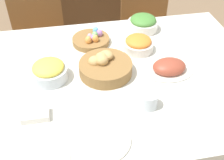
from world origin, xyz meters
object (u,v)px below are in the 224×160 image
object	(u,v)px
egg_basket	(92,40)
chair_far_right	(148,26)
chair_far_left	(40,36)
knife	(136,135)
bread_basket	(105,66)
drinking_cup	(149,100)
pineapple_bowl	(49,71)
green_salad_bowl	(143,23)
butter_dish	(35,115)
carrot_bowl	(138,44)
ham_platter	(169,68)
dinner_plate	(103,140)
fork	(68,145)
spoon	(143,134)

from	to	relation	value
egg_basket	chair_far_right	bearing A→B (deg)	45.96
chair_far_left	knife	bearing A→B (deg)	-73.43
bread_basket	egg_basket	distance (m)	0.30
drinking_cup	pineapple_bowl	bearing A→B (deg)	147.21
chair_far_right	green_salad_bowl	size ratio (longest dim) A/B	5.04
bread_basket	butter_dish	distance (m)	0.45
chair_far_left	egg_basket	xyz separation A→B (m)	(0.36, -0.56, 0.28)
carrot_bowl	knife	world-z (taller)	carrot_bowl
ham_platter	green_salad_bowl	size ratio (longest dim) A/B	1.41
dinner_plate	drinking_cup	xyz separation A→B (m)	(0.24, 0.16, 0.03)
dinner_plate	drinking_cup	bearing A→B (deg)	32.87
carrot_bowl	ham_platter	bearing A→B (deg)	-63.99
chair_far_left	butter_dish	world-z (taller)	chair_far_left
green_salad_bowl	drinking_cup	bearing A→B (deg)	-103.10
green_salad_bowl	knife	bearing A→B (deg)	-107.10
chair_far_left	pineapple_bowl	size ratio (longest dim) A/B	5.17
bread_basket	ham_platter	xyz separation A→B (m)	(0.34, -0.05, -0.02)
chair_far_left	fork	size ratio (longest dim) A/B	6.10
bread_basket	fork	distance (m)	0.50
egg_basket	carrot_bowl	size ratio (longest dim) A/B	1.27
chair_far_right	butter_dish	distance (m)	1.45
chair_far_left	fork	world-z (taller)	chair_far_left
dinner_plate	chair_far_left	bearing A→B (deg)	103.48
chair_far_right	egg_basket	size ratio (longest dim) A/B	4.39
dinner_plate	knife	distance (m)	0.14
bread_basket	egg_basket	size ratio (longest dim) A/B	1.25
ham_platter	green_salad_bowl	bearing A→B (deg)	92.75
pineapple_bowl	bread_basket	bearing A→B (deg)	-0.93
fork	drinking_cup	size ratio (longest dim) A/B	2.00
knife	dinner_plate	bearing A→B (deg)	-177.56
bread_basket	spoon	bearing A→B (deg)	-78.62
dinner_plate	butter_dish	distance (m)	0.33
carrot_bowl	pineapple_bowl	world-z (taller)	pineapple_bowl
chair_far_left	chair_far_right	bearing A→B (deg)	-2.69
chair_far_right	egg_basket	distance (m)	0.83
carrot_bowl	pineapple_bowl	distance (m)	0.55
carrot_bowl	pineapple_bowl	xyz separation A→B (m)	(-0.52, -0.17, 0.01)
knife	drinking_cup	size ratio (longest dim) A/B	2.00
spoon	pineapple_bowl	bearing A→B (deg)	128.02
egg_basket	chair_far_left	bearing A→B (deg)	122.87
bread_basket	fork	world-z (taller)	bread_basket
chair_far_right	green_salad_bowl	bearing A→B (deg)	-115.51
chair_far_right	carrot_bowl	xyz separation A→B (m)	(-0.28, -0.69, 0.30)
chair_far_left	carrot_bowl	world-z (taller)	chair_far_left
green_salad_bowl	knife	xyz separation A→B (m)	(-0.26, -0.84, -0.04)
chair_far_right	ham_platter	world-z (taller)	chair_far_right
green_salad_bowl	egg_basket	bearing A→B (deg)	-164.25
ham_platter	butter_dish	xyz separation A→B (m)	(-0.70, -0.21, -0.01)
chair_far_left	egg_basket	size ratio (longest dim) A/B	4.39
bread_basket	drinking_cup	bearing A→B (deg)	-60.96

